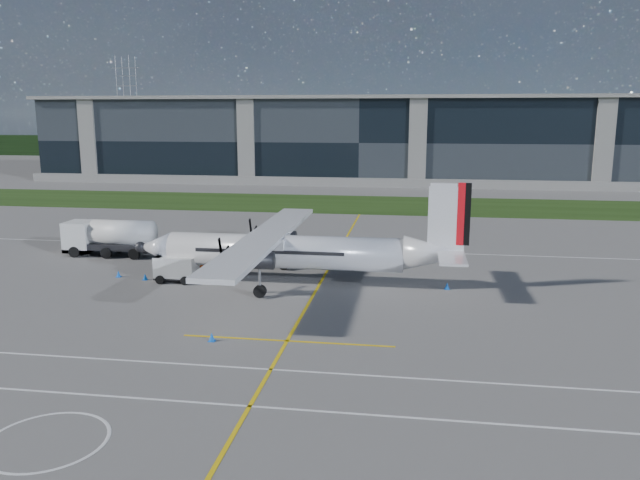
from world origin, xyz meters
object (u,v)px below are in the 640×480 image
object	(u,v)px
safety_cone_fwd	(118,274)
safety_cone_nose_port	(145,277)
safety_cone_portwing	(212,337)
turboprop_aircraft	(297,233)
ground_crew_person	(202,263)
pylon_west	(128,106)
safety_cone_tail	(447,286)
fuel_tanker_truck	(104,238)
baggage_tug	(177,269)
safety_cone_stbdwing	(295,246)
safety_cone_nose_stbd	(165,270)

from	to	relation	value
safety_cone_fwd	safety_cone_nose_port	size ratio (longest dim) A/B	1.00
safety_cone_portwing	turboprop_aircraft	bearing A→B (deg)	79.07
ground_crew_person	safety_cone_nose_port	bearing A→B (deg)	139.77
pylon_west	safety_cone_tail	bearing A→B (deg)	-57.35
pylon_west	ground_crew_person	world-z (taller)	pylon_west
fuel_tanker_truck	safety_cone_portwing	size ratio (longest dim) A/B	17.11
safety_cone_fwd	baggage_tug	bearing A→B (deg)	-6.12
baggage_tug	safety_cone_stbdwing	world-z (taller)	baggage_tug
baggage_tug	safety_cone_portwing	size ratio (longest dim) A/B	6.49
turboprop_aircraft	fuel_tanker_truck	xyz separation A→B (m)	(-18.75, 6.75, -2.26)
turboprop_aircraft	safety_cone_nose_port	xyz separation A→B (m)	(-11.62, -0.76, -3.61)
baggage_tug	safety_cone_nose_port	bearing A→B (deg)	179.23
turboprop_aircraft	safety_cone_portwing	world-z (taller)	turboprop_aircraft
safety_cone_fwd	safety_cone_portwing	size ratio (longest dim) A/B	1.00
ground_crew_person	baggage_tug	bearing A→B (deg)	170.51
safety_cone_nose_stbd	safety_cone_stbdwing	size ratio (longest dim) A/B	1.00
baggage_tug	safety_cone_nose_port	distance (m)	2.65
fuel_tanker_truck	safety_cone_nose_port	bearing A→B (deg)	-46.50
safety_cone_nose_port	ground_crew_person	bearing A→B (deg)	28.42
baggage_tug	safety_cone_portwing	bearing A→B (deg)	-60.56
baggage_tug	safety_cone_nose_stbd	size ratio (longest dim) A/B	6.49
safety_cone_nose_stbd	safety_cone_fwd	xyz separation A→B (m)	(-3.05, -1.73, 0.00)
turboprop_aircraft	fuel_tanker_truck	world-z (taller)	turboprop_aircraft
fuel_tanker_truck	safety_cone_nose_stbd	world-z (taller)	fuel_tanker_truck
pylon_west	ground_crew_person	bearing A→B (deg)	-62.77
pylon_west	safety_cone_nose_stbd	xyz separation A→B (m)	(70.33, -142.62, -14.75)
safety_cone_stbdwing	ground_crew_person	bearing A→B (deg)	-115.93
fuel_tanker_truck	safety_cone_stbdwing	size ratio (longest dim) A/B	17.11
turboprop_aircraft	safety_cone_nose_stbd	distance (m)	11.64
safety_cone_nose_stbd	safety_cone_fwd	distance (m)	3.51
fuel_tanker_truck	pylon_west	bearing A→B (deg)	114.48
pylon_west	safety_cone_nose_stbd	size ratio (longest dim) A/B	60.00
turboprop_aircraft	safety_cone_stbdwing	distance (m)	12.92
pylon_west	turboprop_aircraft	distance (m)	165.81
safety_cone_tail	turboprop_aircraft	bearing A→B (deg)	-179.60
fuel_tanker_truck	safety_cone_nose_port	world-z (taller)	fuel_tanker_truck
turboprop_aircraft	safety_cone_stbdwing	xyz separation A→B (m)	(-2.54, 12.15, -3.61)
turboprop_aircraft	safety_cone_nose_port	world-z (taller)	turboprop_aircraft
fuel_tanker_truck	safety_cone_nose_port	xyz separation A→B (m)	(7.13, -7.52, -1.35)
fuel_tanker_truck	ground_crew_person	distance (m)	12.24
safety_cone_tail	safety_cone_fwd	bearing A→B (deg)	-179.21
pylon_west	fuel_tanker_truck	bearing A→B (deg)	-65.52
fuel_tanker_truck	safety_cone_nose_stbd	size ratio (longest dim) A/B	17.11
safety_cone_fwd	safety_cone_nose_port	bearing A→B (deg)	-11.69
pylon_west	safety_cone_stbdwing	world-z (taller)	pylon_west
safety_cone_nose_stbd	safety_cone_nose_port	size ratio (longest dim) A/B	1.00
baggage_tug	safety_cone_stbdwing	xyz separation A→B (m)	(6.53, 12.95, -0.72)
safety_cone_tail	safety_cone_portwing	bearing A→B (deg)	-136.71
fuel_tanker_truck	safety_cone_nose_port	size ratio (longest dim) A/B	17.11
fuel_tanker_truck	safety_cone_nose_stbd	xyz separation A→B (m)	(7.78, -5.29, -1.35)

